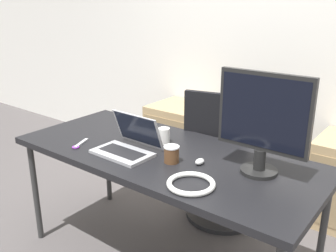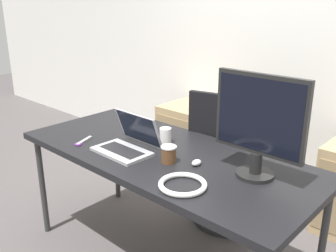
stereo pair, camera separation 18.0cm
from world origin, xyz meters
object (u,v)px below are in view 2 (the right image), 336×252
Objects in this scene: cable_coil at (183,184)px; office_chair at (227,177)px; mouse at (196,163)px; coffee_cup_white at (166,136)px; monitor at (259,124)px; cabinet_left at (192,139)px; laptop_center at (128,143)px; coffee_cup_brown at (169,154)px.

office_chair is at bearing 110.08° from cable_coil.
mouse is 0.65× the size of coffee_cup_white.
monitor is 8.34× the size of mouse.
office_chair is at bearing -35.28° from cabinet_left.
coffee_cup_white reaches higher than cabinet_left.
office_chair is at bearing 76.16° from coffee_cup_white.
laptop_center is 3.68× the size of coffee_cup_brown.
office_chair is 1.99× the size of monitor.
cable_coil reaches higher than cabinet_left.
mouse is (-0.30, -0.10, -0.26)m from monitor.
coffee_cup_white is 0.29m from coffee_cup_brown.
laptop_center reaches higher than coffee_cup_brown.
laptop_center is 0.44m from mouse.
cable_coil is at bearing -69.92° from office_chair.
coffee_cup_white is at bearing 140.92° from cable_coil.
mouse is at bearing -161.61° from monitor.
laptop_center is (-0.21, -0.77, 0.43)m from office_chair.
laptop_center is at bearing -171.54° from coffee_cup_brown.
office_chair is 0.95m from cabinet_left.
coffee_cup_brown is (-0.44, -0.17, -0.23)m from monitor.
coffee_cup_brown is at bearing -43.79° from coffee_cup_white.
monitor is 5.55× the size of coffee_cup_brown.
office_chair is 0.69m from coffee_cup_white.
laptop_center is 0.29m from coffee_cup_brown.
office_chair is 3.00× the size of laptop_center.
mouse is 0.26m from cable_coil.
mouse is at bearing 15.01° from laptop_center.
mouse is 0.67× the size of coffee_cup_brown.
office_chair is 1.03m from cable_coil.
cabinet_left is at bearing 129.67° from mouse.
monitor reaches higher than cabinet_left.
mouse is at bearing 113.66° from cable_coil.
cabinet_left is 1.90× the size of laptop_center.
cabinet_left is 1.51m from laptop_center.
coffee_cup_white is (-0.65, 0.03, -0.23)m from monitor.
coffee_cup_white is (0.08, 0.25, 0.00)m from laptop_center.
cable_coil is at bearing -39.08° from coffee_cup_white.
laptop_center is 0.66× the size of monitor.
monitor is at bearing 16.41° from laptop_center.
cabinet_left is 1.63m from mouse.
coffee_cup_white is at bearing 72.65° from laptop_center.
coffee_cup_brown is at bearing -158.64° from monitor.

